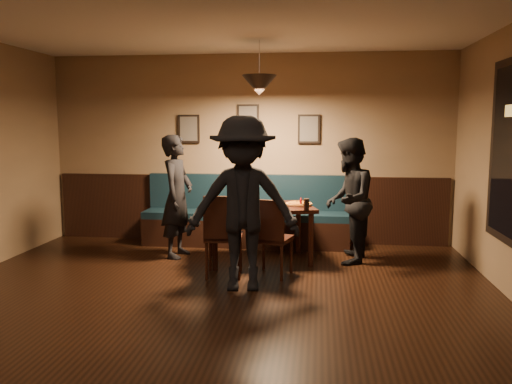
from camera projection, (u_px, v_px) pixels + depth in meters
floor at (195, 329)px, 4.52m from camera, size 7.00×7.00×0.00m
wall_back at (248, 149)px, 7.79m from camera, size 6.00×0.00×6.00m
wainscot at (248, 208)px, 7.88m from camera, size 5.88×0.06×1.00m
booth_bench at (246, 211)px, 7.61m from camera, size 3.00×0.60×1.00m
picture_left at (189, 129)px, 7.83m from camera, size 0.32×0.04×0.42m
picture_center at (248, 119)px, 7.70m from camera, size 0.32×0.04×0.42m
picture_right at (309, 129)px, 7.61m from camera, size 0.32×0.04×0.42m
pendant_lamp at (259, 85)px, 6.49m from camera, size 0.44×0.44×0.25m
dining_table at (259, 233)px, 6.73m from camera, size 1.53×1.19×0.73m
chair_near_left at (224, 235)px, 6.07m from camera, size 0.47×0.47×0.97m
chair_near_right at (272, 237)px, 6.07m from camera, size 0.50×0.50×0.92m
diner_left at (177, 196)px, 6.91m from camera, size 0.45×0.63×1.63m
diner_right at (349, 201)px, 6.62m from camera, size 0.72×0.86×1.60m
diner_front at (243, 204)px, 5.51m from camera, size 1.26×0.81×1.86m
pizza_a at (229, 202)px, 6.83m from camera, size 0.51×0.51×0.04m
pizza_b at (260, 206)px, 6.50m from camera, size 0.48×0.48×0.04m
pizza_c at (299, 204)px, 6.72m from camera, size 0.46×0.46×0.04m
soda_glass at (306, 205)px, 6.32m from camera, size 0.08×0.08×0.14m
tabasco_bottle at (301, 202)px, 6.59m from camera, size 0.03×0.03×0.12m
napkin_a at (217, 202)px, 7.03m from camera, size 0.18×0.18×0.01m
napkin_b at (211, 208)px, 6.49m from camera, size 0.21×0.21×0.01m
cutlery_set at (254, 210)px, 6.35m from camera, size 0.19×0.08×0.00m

